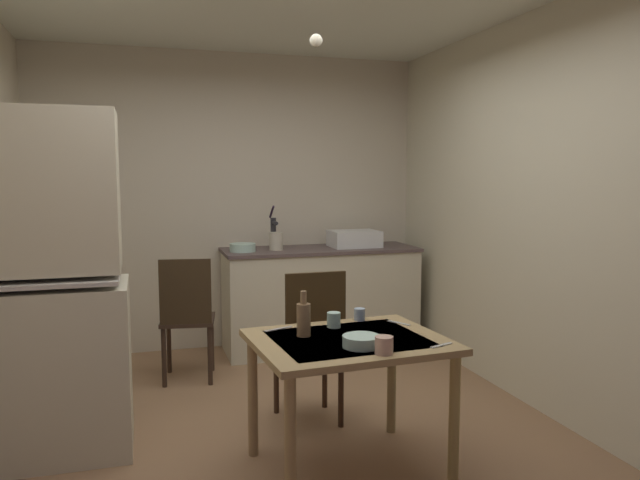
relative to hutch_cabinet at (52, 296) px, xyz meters
The scene contains 21 objects.
ground_plane 1.62m from the hutch_cabinet, 12.44° to the right, with size 5.37×5.37×0.00m, color #916B4A.
wall_back 2.38m from the hutch_cabinet, 56.22° to the left, with size 3.57×0.10×2.68m, color beige.
wall_right 3.13m from the hutch_cabinet, ahead, with size 0.10×4.47×2.68m, color beige.
hutch_cabinet is the anchor object (origin of this frame).
counter_cabinet 2.63m from the hutch_cabinet, 37.60° to the left, with size 1.76×0.64×0.93m.
sink_basin 2.86m from the hutch_cabinet, 33.60° to the left, with size 0.44×0.34×0.15m.
hand_pump 2.31m from the hutch_cabinet, 44.94° to the left, with size 0.05×0.27×0.39m.
mixing_bowl_counter 2.03m from the hutch_cabinet, 48.92° to the left, with size 0.22×0.22×0.07m, color #ADD1C1.
stoneware_crock 2.26m from the hutch_cabinet, 43.56° to the left, with size 0.12×0.12×0.16m, color beige.
dining_table 1.70m from the hutch_cabinet, 23.75° to the right, with size 1.06×0.88×0.73m.
chair_far_side 1.55m from the hutch_cabinet, ahead, with size 0.40×0.40×1.00m.
chair_by_counter 1.34m from the hutch_cabinet, 50.74° to the left, with size 0.46×0.46×0.97m.
serving_bowl_wide 1.77m from the hutch_cabinet, 28.68° to the right, with size 0.19×0.19×0.06m, color #ADD1C1.
mug_dark 1.60m from the hutch_cabinet, 15.69° to the right, with size 0.08×0.08×0.09m, color #ADD1C1.
teacup_mint 1.76m from the hutch_cabinet, 10.46° to the right, with size 0.07×0.07×0.07m, color #9EB2C6.
mug_tall 1.89m from the hutch_cabinet, 31.67° to the right, with size 0.09×0.09×0.09m, color tan.
glass_bottle 1.43m from the hutch_cabinet, 22.96° to the right, with size 0.08×0.08×0.25m.
table_knife 1.29m from the hutch_cabinet, 17.58° to the right, with size 0.18×0.02×0.01m, color silver.
teaspoon_near_bowl 1.98m from the hutch_cabinet, 13.20° to the right, with size 0.16×0.02×0.01m, color beige.
teaspoon_by_cup 2.16m from the hutch_cabinet, 25.91° to the right, with size 0.15×0.02×0.01m, color beige.
pendant_bulb 2.19m from the hutch_cabinet, ahead, with size 0.08×0.08×0.08m, color #F9EFCC.
Camera 1 is at (-0.81, -3.35, 1.59)m, focal length 33.93 mm.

